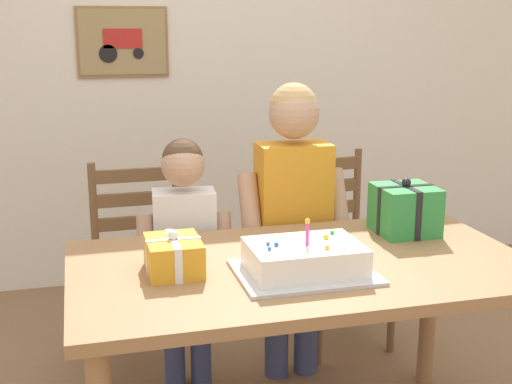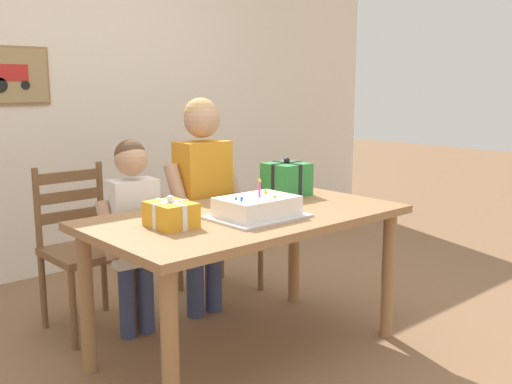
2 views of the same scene
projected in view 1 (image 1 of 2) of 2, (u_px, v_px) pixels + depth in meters
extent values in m
cube|color=silver|center=(197.00, 63.00, 4.02)|extent=(6.40, 0.08, 2.60)
cube|color=olive|center=(123.00, 42.00, 3.83)|extent=(0.51, 0.02, 0.39)
cube|color=#9E8456|center=(123.00, 42.00, 3.82)|extent=(0.48, 0.01, 0.36)
cube|color=red|center=(123.00, 38.00, 3.81)|extent=(0.22, 0.01, 0.11)
cylinder|color=black|center=(108.00, 54.00, 3.81)|extent=(0.10, 0.01, 0.10)
cylinder|color=black|center=(138.00, 53.00, 3.85)|extent=(0.06, 0.01, 0.06)
cube|color=#9E7047|center=(302.00, 268.00, 2.32)|extent=(1.56, 0.87, 0.04)
cylinder|color=#9E7047|center=(94.00, 345.00, 2.57)|extent=(0.07, 0.07, 0.70)
cylinder|color=#9E7047|center=(429.00, 306.00, 2.92)|extent=(0.07, 0.07, 0.70)
cube|color=silver|center=(304.00, 272.00, 2.20)|extent=(0.44, 0.34, 0.01)
cube|color=white|center=(304.00, 257.00, 2.19)|extent=(0.36, 0.26, 0.09)
cylinder|color=#E04C9E|center=(307.00, 235.00, 2.16)|extent=(0.01, 0.01, 0.07)
sphere|color=yellow|center=(307.00, 221.00, 2.15)|extent=(0.02, 0.02, 0.02)
sphere|color=blue|center=(276.00, 245.00, 2.16)|extent=(0.02, 0.02, 0.02)
sphere|color=blue|center=(268.00, 244.00, 2.16)|extent=(0.01, 0.01, 0.01)
sphere|color=yellow|center=(326.00, 237.00, 2.23)|extent=(0.02, 0.02, 0.02)
sphere|color=yellow|center=(327.00, 248.00, 2.13)|extent=(0.02, 0.02, 0.02)
sphere|color=blue|center=(269.00, 249.00, 2.12)|extent=(0.01, 0.01, 0.01)
sphere|color=green|center=(332.00, 233.00, 2.28)|extent=(0.01, 0.01, 0.01)
sphere|color=yellow|center=(327.00, 236.00, 2.24)|extent=(0.01, 0.01, 0.01)
cube|color=#2D8E42|center=(405.00, 210.00, 2.62)|extent=(0.22, 0.22, 0.18)
cube|color=black|center=(405.00, 210.00, 2.62)|extent=(0.22, 0.02, 0.19)
cube|color=black|center=(405.00, 210.00, 2.62)|extent=(0.02, 0.22, 0.19)
sphere|color=black|center=(406.00, 183.00, 2.59)|extent=(0.04, 0.04, 0.04)
cube|color=gold|center=(174.00, 256.00, 2.21)|extent=(0.17, 0.22, 0.11)
cube|color=white|center=(174.00, 256.00, 2.21)|extent=(0.18, 0.02, 0.12)
cube|color=white|center=(174.00, 256.00, 2.21)|extent=(0.02, 0.22, 0.12)
sphere|color=white|center=(173.00, 235.00, 2.19)|extent=(0.04, 0.04, 0.04)
cube|color=brown|center=(143.00, 272.00, 3.03)|extent=(0.43, 0.43, 0.04)
cylinder|color=brown|center=(194.00, 334.00, 2.96)|extent=(0.04, 0.04, 0.43)
cylinder|color=brown|center=(105.00, 345.00, 2.86)|extent=(0.04, 0.04, 0.43)
cylinder|color=brown|center=(179.00, 301.00, 3.32)|extent=(0.04, 0.04, 0.43)
cylinder|color=brown|center=(100.00, 309.00, 3.21)|extent=(0.04, 0.04, 0.43)
cylinder|color=brown|center=(177.00, 205.00, 3.20)|extent=(0.04, 0.04, 0.45)
cylinder|color=brown|center=(94.00, 211.00, 3.10)|extent=(0.04, 0.04, 0.45)
cube|color=brown|center=(136.00, 222.00, 3.17)|extent=(0.36, 0.03, 0.06)
cube|color=brown|center=(135.00, 199.00, 3.14)|extent=(0.36, 0.03, 0.06)
cube|color=brown|center=(134.00, 175.00, 3.11)|extent=(0.36, 0.03, 0.06)
cube|color=brown|center=(339.00, 254.00, 3.27)|extent=(0.46, 0.46, 0.04)
cylinder|color=brown|center=(392.00, 310.00, 3.21)|extent=(0.04, 0.04, 0.43)
cylinder|color=brown|center=(319.00, 321.00, 3.09)|extent=(0.04, 0.04, 0.43)
cylinder|color=brown|center=(354.00, 282.00, 3.56)|extent=(0.04, 0.04, 0.43)
cylinder|color=brown|center=(287.00, 291.00, 3.43)|extent=(0.04, 0.04, 0.43)
cylinder|color=brown|center=(357.00, 193.00, 3.44)|extent=(0.04, 0.04, 0.45)
cylinder|color=brown|center=(288.00, 199.00, 3.32)|extent=(0.04, 0.04, 0.45)
cube|color=brown|center=(323.00, 209.00, 3.40)|extent=(0.36, 0.06, 0.06)
cube|color=brown|center=(323.00, 187.00, 3.37)|extent=(0.36, 0.06, 0.06)
cube|color=brown|center=(324.00, 165.00, 3.34)|extent=(0.36, 0.06, 0.06)
cylinder|color=#38426B|center=(306.00, 321.00, 3.02)|extent=(0.10, 0.10, 0.49)
cylinder|color=#38426B|center=(277.00, 324.00, 2.99)|extent=(0.10, 0.10, 0.49)
cube|color=orange|center=(293.00, 209.00, 2.88)|extent=(0.31, 0.19, 0.56)
cylinder|color=tan|center=(339.00, 212.00, 2.90)|extent=(0.09, 0.23, 0.37)
cylinder|color=tan|center=(251.00, 218.00, 2.81)|extent=(0.09, 0.23, 0.37)
sphere|color=tan|center=(294.00, 114.00, 2.78)|extent=(0.21, 0.21, 0.21)
sphere|color=tan|center=(294.00, 107.00, 2.79)|extent=(0.20, 0.20, 0.20)
cylinder|color=#38426B|center=(201.00, 342.00, 2.91)|extent=(0.09, 0.09, 0.41)
cylinder|color=#38426B|center=(174.00, 344.00, 2.89)|extent=(0.09, 0.09, 0.41)
cube|color=white|center=(185.00, 246.00, 2.80)|extent=(0.27, 0.18, 0.46)
cylinder|color=tan|center=(225.00, 250.00, 2.79)|extent=(0.09, 0.20, 0.31)
cylinder|color=tan|center=(146.00, 254.00, 2.74)|extent=(0.09, 0.20, 0.31)
sphere|color=tan|center=(183.00, 165.00, 2.71)|extent=(0.17, 0.17, 0.17)
sphere|color=brown|center=(183.00, 159.00, 2.72)|extent=(0.17, 0.17, 0.17)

